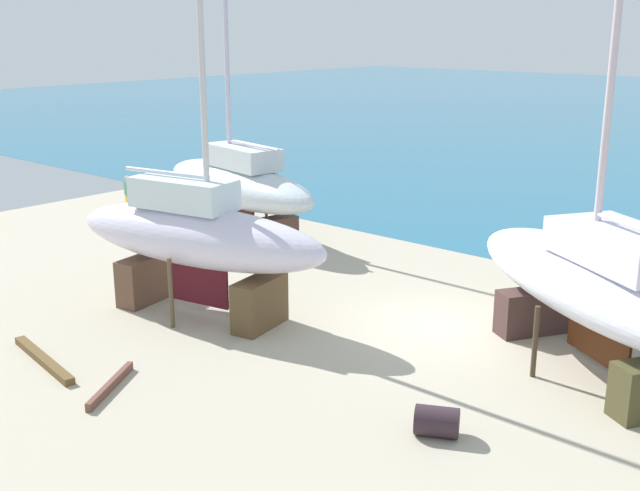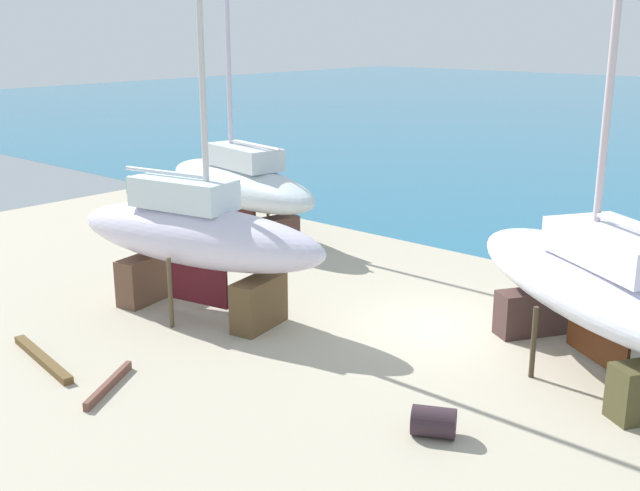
% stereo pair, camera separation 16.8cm
% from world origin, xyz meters
% --- Properties ---
extents(ground_plane, '(42.77, 42.77, 0.00)m').
position_xyz_m(ground_plane, '(0.00, -3.44, 0.00)').
color(ground_plane, '#B0A691').
extents(sailboat_far_slipway, '(9.19, 3.95, 15.92)m').
position_xyz_m(sailboat_far_slipway, '(-11.05, 2.98, 1.97)').
color(sailboat_far_slipway, brown).
rests_on(sailboat_far_slipway, ground).
extents(sailboat_small_center, '(9.41, 7.44, 14.78)m').
position_xyz_m(sailboat_small_center, '(4.00, 0.12, 2.01)').
color(sailboat_small_center, '#442E2B').
rests_on(sailboat_small_center, ground).
extents(sailboat_large_starboard, '(8.18, 3.57, 12.95)m').
position_xyz_m(sailboat_large_starboard, '(-5.65, -3.58, 2.20)').
color(sailboat_large_starboard, brown).
rests_on(sailboat_large_starboard, ground).
extents(worker, '(0.50, 0.39, 1.64)m').
position_xyz_m(worker, '(-16.91, 2.20, 0.85)').
color(worker, orange).
rests_on(worker, ground).
extents(barrel_rust_near, '(1.02, 0.92, 0.60)m').
position_xyz_m(barrel_rust_near, '(2.90, -4.93, 0.30)').
color(barrel_rust_near, '#302229').
rests_on(barrel_rust_near, ground).
extents(timber_long_aft, '(3.15, 0.74, 0.17)m').
position_xyz_m(timber_long_aft, '(-5.89, -8.14, 0.09)').
color(timber_long_aft, brown).
rests_on(timber_long_aft, ground).
extents(timber_short_skew, '(1.21, 1.91, 0.19)m').
position_xyz_m(timber_short_skew, '(-3.52, -7.92, 0.10)').
color(timber_short_skew, brown).
rests_on(timber_short_skew, ground).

